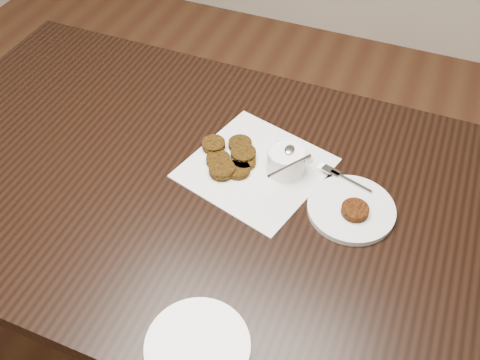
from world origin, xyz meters
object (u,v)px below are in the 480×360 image
sauce_ramekin (287,150)px  plate_empty (198,346)px  table (192,272)px  plate_with_patty (352,207)px  napkin (256,168)px

sauce_ramekin → plate_empty: size_ratio=0.67×
table → plate_empty: bearing=-59.3°
plate_with_patty → plate_empty: plate_with_patty is taller
napkin → table: bearing=-149.7°
table → napkin: (0.14, 0.08, 0.38)m
plate_with_patty → plate_empty: 0.41m
sauce_ramekin → plate_empty: 0.44m
plate_with_patty → plate_empty: bearing=-112.9°
sauce_ramekin → plate_empty: sauce_ramekin is taller
table → plate_empty: plate_empty is taller
table → sauce_ramekin: bearing=26.3°
table → plate_with_patty: (0.36, 0.04, 0.39)m
napkin → sauce_ramekin: size_ratio=2.33×
napkin → plate_empty: size_ratio=1.55×
napkin → plate_empty: bearing=-82.0°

